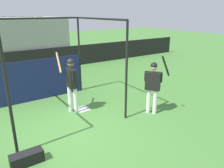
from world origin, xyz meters
name	(u,v)px	position (x,y,z in m)	size (l,w,h in m)	color
ground_plane	(76,135)	(0.00, 0.00, 0.00)	(60.00, 60.00, 0.00)	#477F38
outfield_wall	(14,63)	(0.00, 7.38, 0.61)	(24.00, 0.12, 1.23)	black
bleacher_section	(6,43)	(0.00, 9.04, 1.45)	(6.50, 3.20, 2.91)	#9E9E99
batting_cage	(45,69)	(0.12, 2.59, 1.28)	(3.31, 3.16, 3.01)	black
home_plate	(83,109)	(0.91, 1.37, 0.01)	(0.44, 0.44, 0.02)	white
player_batter	(71,80)	(0.55, 1.38, 1.11)	(0.52, 0.90, 1.95)	white
player_waiting	(153,83)	(2.66, -0.17, 1.04)	(0.71, 0.64, 1.98)	white
equipment_bag	(27,158)	(-1.40, -0.47, 0.14)	(0.70, 0.28, 0.28)	black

